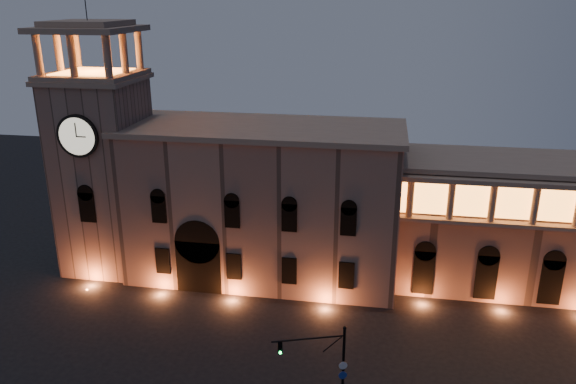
# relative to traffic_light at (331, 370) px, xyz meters

# --- Properties ---
(government_building) EXTENTS (30.80, 12.80, 17.60)m
(government_building) POSITION_rel_traffic_light_xyz_m (-10.09, 22.73, 4.62)
(government_building) COLOR #89685A
(government_building) RESTS_ON ground
(clock_tower) EXTENTS (9.80, 9.80, 32.40)m
(clock_tower) POSITION_rel_traffic_light_xyz_m (-28.51, 21.77, 8.35)
(clock_tower) COLOR #89685A
(clock_tower) RESTS_ON ground
(colonnade_wing) EXTENTS (40.60, 11.50, 14.50)m
(colonnade_wing) POSITION_rel_traffic_light_xyz_m (23.99, 24.72, 3.18)
(colonnade_wing) COLOR #846354
(colonnade_wing) RESTS_ON ground
(traffic_light) EXTENTS (5.52, 2.09, 7.91)m
(traffic_light) POSITION_rel_traffic_light_xyz_m (0.00, 0.00, 0.00)
(traffic_light) COLOR black
(traffic_light) RESTS_ON ground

